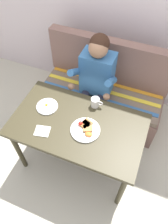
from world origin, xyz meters
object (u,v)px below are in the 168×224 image
object	(u,v)px
couch	(102,95)
table	(78,129)
plate_breakfast	(86,129)
coffee_mug	(95,102)
plate_eggs	(47,106)
person	(95,79)
napkin	(42,131)

from	to	relation	value
couch	table	bearing A→B (deg)	-90.00
table	plate_breakfast	bearing A→B (deg)	-21.27
plate_breakfast	coffee_mug	size ratio (longest dim) A/B	2.20
plate_eggs	table	bearing A→B (deg)	-11.38
person	plate_breakfast	size ratio (longest dim) A/B	4.68
couch	napkin	size ratio (longest dim) A/B	11.23
plate_breakfast	plate_eggs	size ratio (longest dim) A/B	1.28
table	couch	world-z (taller)	couch
plate_breakfast	coffee_mug	distance (m)	0.29
plate_breakfast	coffee_mug	xyz separation A→B (m)	(-0.02, 0.29, 0.04)
plate_eggs	plate_breakfast	bearing A→B (deg)	-13.48
couch	person	size ratio (longest dim) A/B	1.19
table	coffee_mug	bearing A→B (deg)	74.04
plate_breakfast	person	bearing A→B (deg)	102.60
plate_breakfast	napkin	distance (m)	0.38
couch	plate_breakfast	distance (m)	0.90
table	plate_eggs	bearing A→B (deg)	168.62
person	plate_breakfast	xyz separation A→B (m)	(0.14, -0.62, 0.00)
person	table	bearing A→B (deg)	-85.01
table	plate_eggs	distance (m)	0.36
couch	coffee_mug	distance (m)	0.68
table	person	xyz separation A→B (m)	(-0.05, 0.59, 0.09)
plate_eggs	napkin	world-z (taller)	plate_eggs
plate_breakfast	plate_eggs	world-z (taller)	plate_breakfast
person	napkin	distance (m)	0.80
coffee_mug	napkin	xyz separation A→B (m)	(-0.33, -0.44, -0.05)
plate_eggs	couch	bearing A→B (deg)	63.75
plate_breakfast	plate_eggs	bearing A→B (deg)	166.52
table	couch	bearing A→B (deg)	90.00
couch	napkin	world-z (taller)	couch
couch	person	distance (m)	0.45
table	plate_breakfast	size ratio (longest dim) A/B	4.63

